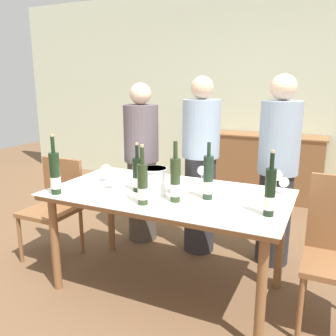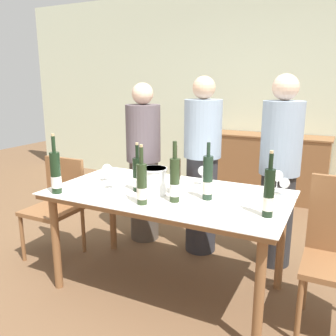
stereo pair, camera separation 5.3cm
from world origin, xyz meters
TOP-DOWN VIEW (x-y plane):
  - ground_plane at (0.00, 0.00)m, footprint 12.00×12.00m
  - back_wall at (0.00, 2.84)m, footprint 8.00×0.10m
  - sideboard_cabinet at (0.26, 2.55)m, footprint 1.49×0.46m
  - dining_table at (0.00, 0.00)m, footprint 1.71×0.92m
  - ice_bucket at (-0.07, -0.08)m, footprint 0.19×0.19m
  - wine_bottle_0 at (-0.71, -0.37)m, footprint 0.07×0.07m
  - wine_bottle_1 at (0.06, -0.00)m, footprint 0.08×0.08m
  - wine_bottle_2 at (0.74, -0.16)m, footprint 0.06×0.06m
  - wine_bottle_3 at (-0.04, -0.30)m, footprint 0.07×0.07m
  - wine_bottle_4 at (0.31, -0.02)m, footprint 0.07×0.07m
  - wine_bottle_5 at (-0.21, -0.07)m, footprint 0.07×0.07m
  - wine_bottle_6 at (0.13, -0.16)m, footprint 0.07×0.07m
  - wine_glass_0 at (0.16, 0.28)m, footprint 0.07×0.07m
  - wine_glass_1 at (-0.40, -0.11)m, footprint 0.08×0.08m
  - wine_glass_2 at (-0.56, 0.04)m, footprint 0.08×0.08m
  - wine_glass_3 at (0.76, 0.29)m, footprint 0.08×0.08m
  - wine_glass_4 at (0.70, 0.37)m, footprint 0.08×0.08m
  - wine_glass_5 at (-0.27, 0.16)m, footprint 0.07×0.07m
  - chair_left_end at (-1.15, 0.08)m, footprint 0.42×0.42m
  - person_host at (-0.62, 0.71)m, footprint 0.33×0.33m
  - person_guest_left at (-0.01, 0.71)m, footprint 0.33×0.33m
  - person_guest_right at (0.65, 0.77)m, footprint 0.33×0.33m

SIDE VIEW (x-z plane):
  - ground_plane at x=0.00m, z-range 0.00..0.00m
  - sideboard_cabinet at x=0.26m, z-range 0.00..0.86m
  - chair_left_end at x=-1.15m, z-range 0.07..0.95m
  - dining_table at x=0.00m, z-range 0.31..1.08m
  - person_host at x=-0.62m, z-range 0.00..1.54m
  - person_guest_left at x=-0.01m, z-range 0.00..1.59m
  - person_guest_right at x=0.65m, z-range 0.00..1.61m
  - wine_glass_3 at x=0.76m, z-range 0.79..0.92m
  - wine_glass_2 at x=-0.56m, z-range 0.80..0.94m
  - wine_glass_5 at x=-0.27m, z-range 0.80..0.94m
  - ice_bucket at x=-0.07m, z-range 0.78..0.97m
  - wine_glass_1 at x=-0.40m, z-range 0.80..0.95m
  - wine_glass_0 at x=0.16m, z-range 0.80..0.95m
  - wine_glass_4 at x=0.70m, z-range 0.80..0.96m
  - wine_bottle_5 at x=-0.21m, z-range 0.71..1.07m
  - wine_bottle_1 at x=0.06m, z-range 0.72..1.06m
  - wine_bottle_3 at x=-0.04m, z-range 0.70..1.10m
  - wine_bottle_2 at x=0.74m, z-range 0.71..1.11m
  - wine_bottle_4 at x=0.31m, z-range 0.72..1.11m
  - wine_bottle_0 at x=-0.71m, z-range 0.70..1.13m
  - wine_bottle_6 at x=0.13m, z-range 0.71..1.12m
  - back_wall at x=0.00m, z-range 0.00..2.80m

